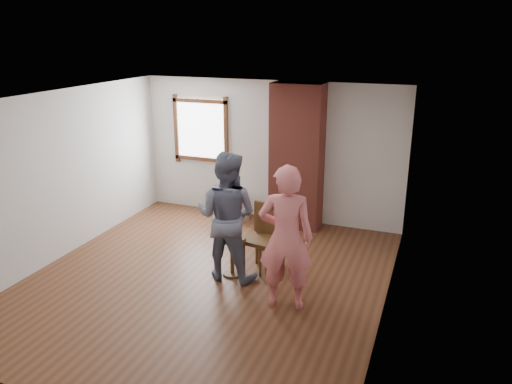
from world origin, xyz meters
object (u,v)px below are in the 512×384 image
dining_chair_left (271,238)px  dining_chair_right (264,234)px  side_table (232,250)px  man (227,216)px  person_pink (286,238)px  stoneware_crock (240,209)px

dining_chair_left → dining_chair_right: (-0.09, -0.06, 0.07)m
dining_chair_right → side_table: 0.53m
dining_chair_left → man: (-0.51, -0.46, 0.44)m
dining_chair_left → person_pink: bearing=-83.3°
dining_chair_left → person_pink: person_pink is taller
man → person_pink: person_pink is taller
stoneware_crock → dining_chair_left: 2.12m
man → person_pink: 1.14m
dining_chair_left → side_table: bearing=-161.9°
dining_chair_right → man: size_ratio=0.54×
stoneware_crock → person_pink: person_pink is taller
side_table → man: (-0.04, -0.06, 0.54)m
stoneware_crock → side_table: side_table is taller
side_table → person_pink: (0.98, -0.55, 0.56)m
stoneware_crock → man: (0.70, -2.18, 0.72)m
person_pink → stoneware_crock: bearing=-69.5°
dining_chair_left → dining_chair_right: bearing=-168.2°
dining_chair_left → dining_chair_right: size_ratio=0.88×
side_table → dining_chair_right: bearing=41.5°
stoneware_crock → side_table: (0.75, -2.11, 0.18)m
side_table → man: bearing=-124.8°
dining_chair_left → person_pink: 1.17m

